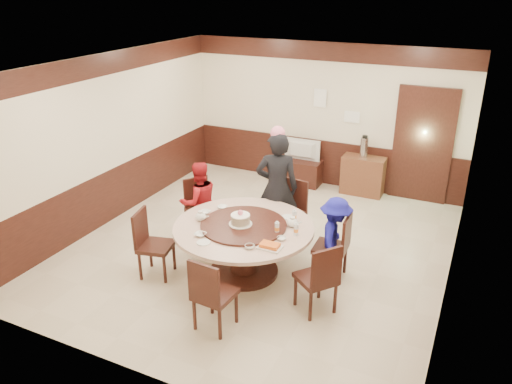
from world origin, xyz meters
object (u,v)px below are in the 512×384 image
at_px(tv_stand, 300,172).
at_px(thermos, 364,147).
at_px(person_blue, 335,238).
at_px(television, 301,150).
at_px(shrimp_platter, 270,246).
at_px(person_standing, 277,188).
at_px(banquet_table, 244,240).
at_px(side_cabinet, 363,175).
at_px(birthday_cake, 240,219).
at_px(person_red, 199,202).

xyz_separation_m(tv_stand, thermos, (1.25, 0.03, 0.69)).
relative_size(person_blue, television, 1.61).
bearing_deg(thermos, shrimp_platter, -92.89).
bearing_deg(tv_stand, person_standing, -78.25).
relative_size(banquet_table, side_cabinet, 2.42).
xyz_separation_m(banquet_table, shrimp_platter, (0.57, -0.41, 0.24)).
relative_size(person_standing, television, 2.43).
bearing_deg(side_cabinet, person_blue, -83.27).
bearing_deg(shrimp_platter, birthday_cake, 147.93).
bearing_deg(side_cabinet, person_standing, -107.57).
relative_size(person_standing, person_red, 1.38).
relative_size(person_red, person_blue, 1.10).
bearing_deg(person_standing, shrimp_platter, 87.15).
height_order(person_standing, television, person_standing).
bearing_deg(banquet_table, person_standing, 88.65).
relative_size(birthday_cake, television, 0.44).
distance_m(person_blue, birthday_cake, 1.32).
distance_m(person_standing, television, 2.47).
xyz_separation_m(person_red, tv_stand, (0.61, 2.90, -0.40)).
bearing_deg(tv_stand, thermos, 1.38).
relative_size(tv_stand, television, 1.15).
height_order(person_red, person_blue, person_red).
height_order(birthday_cake, side_cabinet, birthday_cake).
height_order(person_blue, television, person_blue).
bearing_deg(shrimp_platter, tv_stand, 104.99).
xyz_separation_m(birthday_cake, shrimp_platter, (0.61, -0.38, -0.08)).
relative_size(banquet_table, person_red, 1.49).
bearing_deg(person_blue, television, 14.59).
relative_size(person_standing, thermos, 4.73).
distance_m(person_blue, television, 3.46).
distance_m(person_red, thermos, 3.48).
relative_size(person_red, thermos, 3.44).
bearing_deg(person_red, tv_stand, -152.50).
bearing_deg(birthday_cake, tv_stand, 97.14).
xyz_separation_m(birthday_cake, television, (-0.44, 3.54, -0.14)).
bearing_deg(birthday_cake, thermos, 77.28).
xyz_separation_m(birthday_cake, tv_stand, (-0.44, 3.54, -0.60)).
distance_m(person_red, tv_stand, 2.99).
bearing_deg(banquet_table, birthday_cake, -140.31).
height_order(person_red, shrimp_platter, person_red).
xyz_separation_m(person_standing, shrimp_platter, (0.55, -1.51, -0.12)).
distance_m(person_blue, thermos, 3.12).
xyz_separation_m(banquet_table, thermos, (0.77, 3.54, 0.41)).
distance_m(banquet_table, person_red, 1.25).
bearing_deg(birthday_cake, person_standing, 87.01).
bearing_deg(banquet_table, shrimp_platter, -35.38).
bearing_deg(shrimp_platter, banquet_table, 144.62).
relative_size(person_red, side_cabinet, 1.63).
height_order(banquet_table, thermos, thermos).
xyz_separation_m(person_blue, side_cabinet, (-0.36, 3.08, -0.22)).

